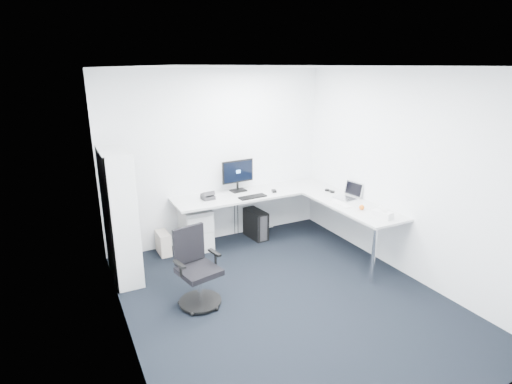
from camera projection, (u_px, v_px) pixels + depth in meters
name	position (u px, v px, depth m)	size (l,w,h in m)	color
ground	(284.00, 298.00, 4.88)	(4.20, 4.20, 0.00)	black
ceiling	(289.00, 67.00, 4.08)	(4.20, 4.20, 0.00)	white
wall_back	(217.00, 157.00, 6.27)	(3.60, 0.02, 2.70)	white
wall_front	(447.00, 276.00, 2.69)	(3.60, 0.02, 2.70)	white
wall_left	(120.00, 219.00, 3.70)	(0.02, 4.20, 2.70)	white
wall_right	(404.00, 175.00, 5.25)	(0.02, 4.20, 2.70)	white
l_desk	(269.00, 222.00, 6.19)	(2.75, 1.54, 0.80)	#B4B6B6
drawer_pedestal	(196.00, 228.00, 6.17)	(0.42, 0.53, 0.65)	#B4B6B6
bookshelf	(120.00, 216.00, 5.16)	(0.34, 0.87, 1.73)	silver
task_chair	(199.00, 269.00, 4.62)	(0.52, 0.52, 0.93)	black
black_pc_tower	(256.00, 224.00, 6.58)	(0.21, 0.48, 0.47)	black
beige_pc_tower	(163.00, 243.00, 6.02)	(0.16, 0.36, 0.34)	beige
power_strip	(264.00, 227.00, 7.02)	(0.33, 0.06, 0.04)	silver
monitor	(238.00, 175.00, 6.33)	(0.54, 0.17, 0.52)	black
black_keyboard	(253.00, 197.00, 6.09)	(0.43, 0.15, 0.02)	black
mouse	(274.00, 191.00, 6.35)	(0.06, 0.11, 0.03)	black
desk_phone	(208.00, 195.00, 6.00)	(0.18, 0.18, 0.13)	#28282A
laptop	(345.00, 191.00, 5.99)	(0.33, 0.32, 0.24)	silver
white_keyboard	(341.00, 204.00, 5.79)	(0.11, 0.39, 0.01)	silver
headphones	(330.00, 190.00, 6.37)	(0.11, 0.18, 0.05)	black
orange_fruit	(362.00, 207.00, 5.55)	(0.07, 0.07, 0.07)	#D86013
tissue_box	(382.00, 214.00, 5.26)	(0.13, 0.25, 0.09)	silver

